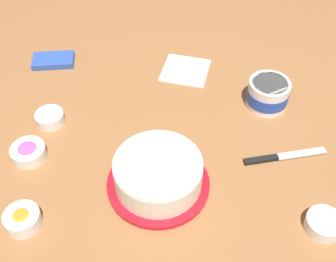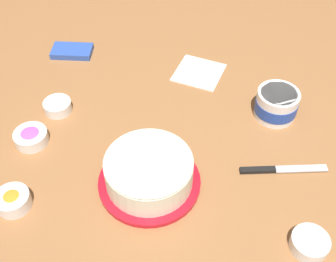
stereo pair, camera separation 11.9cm
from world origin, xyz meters
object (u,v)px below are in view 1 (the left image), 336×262
(frosting_tub, at_px, (268,93))
(paper_napkin, at_px, (185,70))
(sprinkle_bowl_rainbow, at_px, (28,152))
(candy_box_lower, at_px, (53,60))
(sprinkle_bowl_blue, at_px, (50,118))
(spreading_knife, at_px, (278,157))
(frosted_cake, at_px, (158,174))
(sprinkle_bowl_pink, at_px, (324,224))
(sprinkle_bowl_orange, at_px, (22,219))

(frosting_tub, relative_size, paper_napkin, 0.84)
(sprinkle_bowl_rainbow, bearing_deg, candy_box_lower, 86.32)
(paper_napkin, bearing_deg, sprinkle_bowl_rainbow, -144.67)
(sprinkle_bowl_rainbow, bearing_deg, paper_napkin, 35.33)
(sprinkle_bowl_blue, bearing_deg, sprinkle_bowl_rainbow, -108.85)
(spreading_knife, distance_m, sprinkle_bowl_rainbow, 0.68)
(frosted_cake, xyz_separation_m, paper_napkin, (0.13, 0.47, -0.05))
(candy_box_lower, height_order, paper_napkin, candy_box_lower)
(spreading_knife, distance_m, sprinkle_bowl_pink, 0.23)
(sprinkle_bowl_orange, bearing_deg, sprinkle_bowl_rainbow, 93.90)
(spreading_knife, relative_size, candy_box_lower, 1.70)
(frosting_tub, xyz_separation_m, spreading_knife, (-0.02, -0.22, -0.04))
(sprinkle_bowl_pink, xyz_separation_m, sprinkle_bowl_blue, (-0.68, 0.42, -0.00))
(paper_napkin, bearing_deg, sprinkle_bowl_blue, -154.51)
(sprinkle_bowl_orange, xyz_separation_m, paper_napkin, (0.46, 0.55, -0.02))
(sprinkle_bowl_rainbow, distance_m, sprinkle_bowl_blue, 0.14)
(frosted_cake, height_order, candy_box_lower, frosted_cake)
(sprinkle_bowl_rainbow, height_order, sprinkle_bowl_orange, sprinkle_bowl_orange)
(frosted_cake, distance_m, sprinkle_bowl_orange, 0.34)
(sprinkle_bowl_rainbow, distance_m, paper_napkin, 0.58)
(sprinkle_bowl_pink, relative_size, sprinkle_bowl_blue, 1.05)
(spreading_knife, xyz_separation_m, sprinkle_bowl_pink, (0.05, -0.22, 0.01))
(frosted_cake, relative_size, sprinkle_bowl_blue, 3.19)
(sprinkle_bowl_rainbow, xyz_separation_m, paper_napkin, (0.47, 0.34, -0.02))
(sprinkle_bowl_blue, distance_m, sprinkle_bowl_orange, 0.35)
(sprinkle_bowl_orange, xyz_separation_m, candy_box_lower, (0.01, 0.63, -0.01))
(spreading_knife, xyz_separation_m, sprinkle_bowl_blue, (-0.64, 0.20, 0.01))
(candy_box_lower, bearing_deg, sprinkle_bowl_orange, -90.53)
(candy_box_lower, bearing_deg, sprinkle_bowl_rainbow, -93.08)
(spreading_knife, relative_size, sprinkle_bowl_rainbow, 2.50)
(sprinkle_bowl_rainbow, relative_size, sprinkle_bowl_pink, 1.07)
(sprinkle_bowl_orange, bearing_deg, frosted_cake, 14.20)
(frosting_tub, xyz_separation_m, sprinkle_bowl_rainbow, (-0.70, -0.15, -0.02))
(spreading_knife, bearing_deg, candy_box_lower, 143.08)
(sprinkle_bowl_pink, distance_m, sprinkle_bowl_blue, 0.80)
(sprinkle_bowl_blue, bearing_deg, frosting_tub, 1.45)
(paper_napkin, bearing_deg, candy_box_lower, 169.23)
(sprinkle_bowl_pink, height_order, candy_box_lower, sprinkle_bowl_pink)
(frosted_cake, distance_m, candy_box_lower, 0.64)
(frosted_cake, distance_m, frosting_tub, 0.45)
(frosted_cake, bearing_deg, sprinkle_bowl_orange, -165.80)
(sprinkle_bowl_pink, height_order, sprinkle_bowl_blue, same)
(frosted_cake, bearing_deg, sprinkle_bowl_rainbow, 159.45)
(frosted_cake, bearing_deg, frosting_tub, 37.97)
(frosted_cake, relative_size, sprinkle_bowl_rainbow, 2.82)
(frosted_cake, relative_size, spreading_knife, 1.13)
(candy_box_lower, bearing_deg, paper_napkin, -10.17)
(sprinkle_bowl_rainbow, xyz_separation_m, sprinkle_bowl_blue, (0.04, 0.13, -0.00))
(frosting_tub, bearing_deg, paper_napkin, 140.56)
(spreading_knife, height_order, sprinkle_bowl_pink, sprinkle_bowl_pink)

